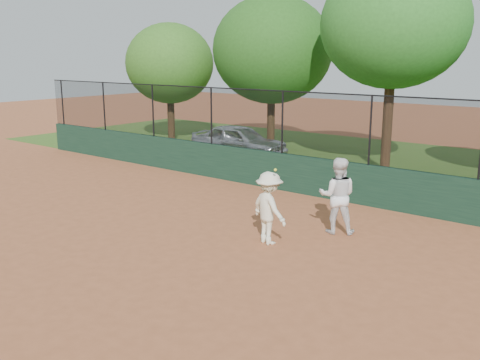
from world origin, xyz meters
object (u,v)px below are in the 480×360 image
Objects in this scene: player_second at (337,196)px; tree_0 at (169,64)px; parked_car at (239,141)px; player_main at (269,208)px; tree_1 at (272,50)px; tree_2 at (394,24)px.

tree_0 is at bearing -57.24° from player_second.
player_main is (7.16, -7.88, 0.13)m from parked_car.
parked_car is 0.61× the size of tree_1.
tree_1 is (-7.10, 10.13, 3.66)m from player_main.
player_main is at bearing -82.92° from tree_2.
tree_2 is at bearing -9.90° from tree_1.
tree_0 is at bearing -172.79° from tree_1.
player_second is 0.25× the size of tree_2.
tree_0 is (-13.66, 7.75, 2.94)m from player_second.
tree_2 is (-1.13, 9.09, 4.49)m from player_main.
tree_1 is at bearing 7.21° from tree_0.
player_main is (-0.86, -1.66, -0.09)m from player_second.
tree_1 is (0.06, 2.25, 3.79)m from parked_car.
tree_1 reaches higher than player_main.
tree_0 is (-5.63, 1.53, 3.16)m from parked_car.
player_main is at bearing -145.87° from parked_car.
parked_car is 2.24× the size of player_second.
player_second is 1.02× the size of player_main.
tree_0 is 0.85× the size of tree_1.
player_main reaches higher than parked_car.
tree_2 is at bearing -102.66° from player_second.
tree_2 reaches higher than tree_0.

